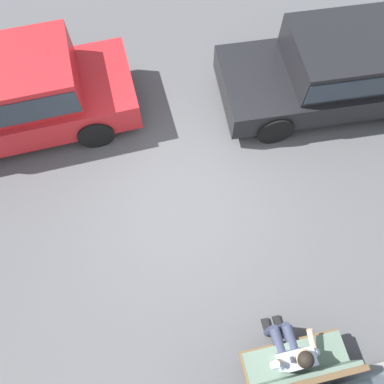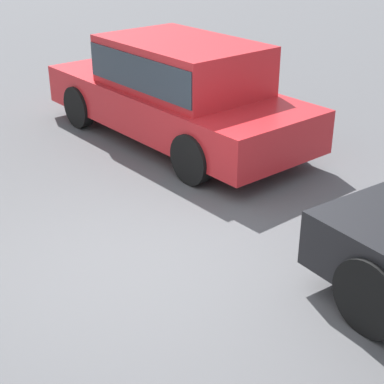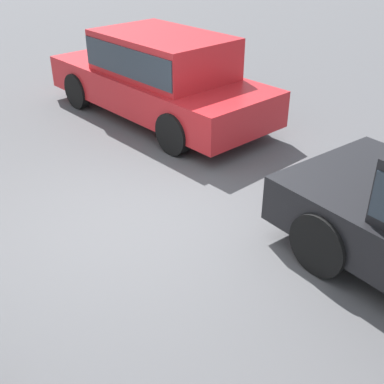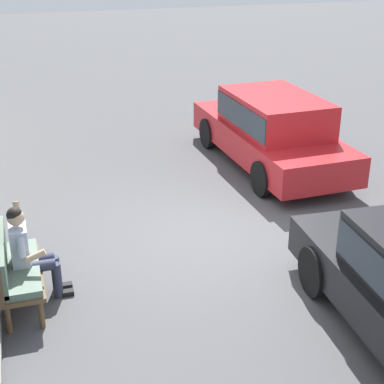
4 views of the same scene
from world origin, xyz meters
The scene contains 2 objects.
ground_plane centered at (0.00, 0.00, 0.00)m, with size 60.00×60.00×0.00m, color #4C4C4F.
parked_car_mid centered at (2.62, -2.34, 0.83)m, with size 4.60×1.96×1.52m.
Camera 3 is at (-4.12, 2.60, 3.22)m, focal length 45.00 mm.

